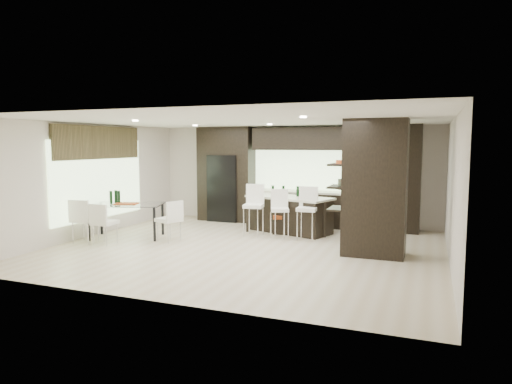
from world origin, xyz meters
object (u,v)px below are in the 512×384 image
at_px(stool_right, 307,219).
at_px(chair_end, 169,223).
at_px(chair_near, 105,225).
at_px(bench, 298,224).
at_px(dining_table, 127,221).
at_px(chair_far, 85,223).
at_px(stool_left, 253,215).
at_px(floor_vase, 358,223).
at_px(stool_mid, 280,218).
at_px(kitchen_island, 289,214).

height_order(stool_right, chair_end, stool_right).
relative_size(stool_right, chair_near, 1.17).
bearing_deg(bench, dining_table, -164.31).
bearing_deg(chair_far, stool_right, 18.09).
relative_size(stool_left, chair_end, 1.16).
relative_size(dining_table, chair_end, 1.94).
xyz_separation_m(stool_right, chair_end, (-2.89, -1.29, -0.06)).
distance_m(floor_vase, dining_table, 5.37).
bearing_deg(floor_vase, stool_left, 159.84).
bearing_deg(floor_vase, chair_end, -175.75).
height_order(stool_right, bench, stool_right).
relative_size(stool_right, bench, 0.82).
bearing_deg(stool_mid, chair_far, -172.97).
distance_m(kitchen_island, stool_left, 1.03).
distance_m(stool_left, bench, 1.16).
distance_m(floor_vase, chair_end, 4.23).
bearing_deg(kitchen_island, stool_mid, -71.66).
height_order(floor_vase, chair_far, floor_vase).
bearing_deg(dining_table, stool_mid, 1.92).
height_order(kitchen_island, chair_far, chair_far).
bearing_deg(chair_far, chair_end, 19.06).
xyz_separation_m(bench, chair_near, (-3.65, -2.71, 0.19)).
height_order(kitchen_island, chair_end, kitchen_island).
bearing_deg(bench, kitchen_island, 140.97).
xyz_separation_m(stool_right, floor_vase, (1.32, -0.97, 0.13)).
xyz_separation_m(floor_vase, chair_near, (-5.36, -1.09, -0.20)).
height_order(kitchen_island, dining_table, kitchen_island).
distance_m(bench, chair_end, 3.16).
distance_m(kitchen_island, dining_table, 3.96).
xyz_separation_m(kitchen_island, stool_left, (-0.66, -0.79, 0.05)).
bearing_deg(stool_mid, stool_left, 160.36).
relative_size(stool_mid, chair_near, 1.09).
bearing_deg(kitchen_island, floor_vase, -23.21).
height_order(stool_left, chair_end, stool_left).
distance_m(dining_table, chair_near, 0.78).
distance_m(stool_mid, chair_far, 4.43).
height_order(stool_left, chair_far, stool_left).
height_order(stool_mid, chair_end, stool_mid).
xyz_separation_m(floor_vase, dining_table, (-5.36, -0.31, -0.22)).
relative_size(bench, floor_vase, 0.97).
distance_m(stool_mid, chair_near, 3.97).
bearing_deg(kitchen_island, chair_near, -121.56).
bearing_deg(dining_table, chair_far, -142.35).
bearing_deg(chair_near, chair_end, 34.33).
bearing_deg(chair_far, stool_left, 26.24).
relative_size(stool_left, stool_right, 1.01).
bearing_deg(bench, chair_far, -159.01).
bearing_deg(dining_table, floor_vase, -15.77).
relative_size(stool_left, dining_table, 0.60).
xyz_separation_m(stool_left, chair_end, (-1.57, -1.28, -0.07)).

